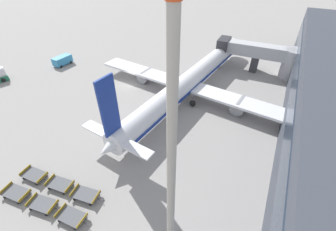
% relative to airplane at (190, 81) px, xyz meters
% --- Properties ---
extents(ground_plane, '(500.00, 500.00, 0.00)m').
position_rel_airplane_xyz_m(ground_plane, '(-12.78, -2.66, -2.81)').
color(ground_plane, gray).
extents(jet_bridge, '(19.04, 5.12, 6.48)m').
position_rel_airplane_xyz_m(jet_bridge, '(11.88, 16.28, 1.17)').
color(jet_bridge, '#B2B5BA').
rests_on(jet_bridge, ground_plane).
extents(airplane, '(40.99, 47.41, 12.52)m').
position_rel_airplane_xyz_m(airplane, '(0.00, 0.00, 0.00)').
color(airplane, silver).
rests_on(airplane, ground_plane).
extents(service_van, '(2.80, 4.61, 2.08)m').
position_rel_airplane_xyz_m(service_van, '(-33.04, -1.76, -1.67)').
color(service_van, teal).
rests_on(service_van, ground_plane).
extents(baggage_dolly_row_near_col_a, '(3.85, 2.10, 0.92)m').
position_rel_airplane_xyz_m(baggage_dolly_row_near_col_a, '(-9.32, -30.67, -2.32)').
color(baggage_dolly_row_near_col_a, '#515459').
rests_on(baggage_dolly_row_near_col_a, ground_plane).
extents(baggage_dolly_row_near_col_b, '(3.87, 2.23, 0.92)m').
position_rel_airplane_xyz_m(baggage_dolly_row_near_col_b, '(-5.28, -30.25, -2.32)').
color(baggage_dolly_row_near_col_b, '#515459').
rests_on(baggage_dolly_row_near_col_b, ground_plane).
extents(baggage_dolly_row_near_col_c, '(3.83, 2.00, 0.92)m').
position_rel_airplane_xyz_m(baggage_dolly_row_near_col_c, '(-1.29, -29.84, -2.32)').
color(baggage_dolly_row_near_col_c, '#515459').
rests_on(baggage_dolly_row_near_col_c, ground_plane).
extents(baggage_dolly_row_mid_a_col_a, '(3.83, 2.01, 0.92)m').
position_rel_airplane_xyz_m(baggage_dolly_row_mid_a_col_a, '(-9.66, -27.95, -2.32)').
color(baggage_dolly_row_mid_a_col_a, '#515459').
rests_on(baggage_dolly_row_mid_a_col_a, ground_plane).
extents(baggage_dolly_row_mid_a_col_b, '(3.86, 2.15, 0.92)m').
position_rel_airplane_xyz_m(baggage_dolly_row_mid_a_col_b, '(-5.64, -27.47, -2.32)').
color(baggage_dolly_row_mid_a_col_b, '#515459').
rests_on(baggage_dolly_row_mid_a_col_b, ground_plane).
extents(baggage_dolly_row_mid_a_col_c, '(3.87, 2.22, 0.92)m').
position_rel_airplane_xyz_m(baggage_dolly_row_mid_a_col_c, '(-1.84, -27.13, -2.32)').
color(baggage_dolly_row_mid_a_col_c, '#515459').
rests_on(baggage_dolly_row_mid_a_col_c, ground_plane).
extents(apron_light_mast, '(2.00, 0.70, 28.52)m').
position_rel_airplane_xyz_m(apron_light_mast, '(10.05, -28.84, 13.25)').
color(apron_light_mast, '#ADA89E').
rests_on(apron_light_mast, ground_plane).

